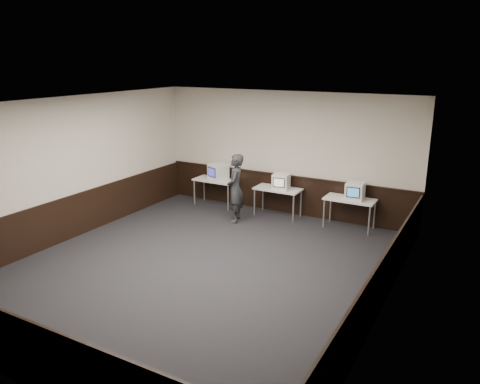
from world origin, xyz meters
The scene contains 18 objects.
floor centered at (0.00, 0.00, 0.00)m, with size 8.00×8.00×0.00m, color black.
ceiling centered at (0.00, 0.00, 3.20)m, with size 8.00×8.00×0.00m, color white.
back_wall centered at (0.00, 4.00, 1.60)m, with size 7.00×7.00×0.00m, color beige.
front_wall centered at (0.00, -4.00, 1.60)m, with size 7.00×7.00×0.00m, color beige.
left_wall centered at (-3.50, 0.00, 1.60)m, with size 8.00×8.00×0.00m, color beige.
right_wall centered at (3.50, 0.00, 1.60)m, with size 8.00×8.00×0.00m, color beige.
wainscot_back centered at (0.00, 3.98, 0.50)m, with size 6.98×0.04×1.00m, color black.
wainscot_front centered at (0.00, -3.98, 0.50)m, with size 6.98×0.04×1.00m, color black.
wainscot_left centered at (-3.48, 0.00, 0.50)m, with size 0.04×7.98×1.00m, color black.
wainscot_right centered at (3.48, 0.00, 0.50)m, with size 0.04×7.98×1.00m, color black.
wainscot_rail centered at (0.00, 3.96, 1.02)m, with size 6.98×0.06×0.04m, color black.
desk_left centered at (-1.90, 3.60, 0.68)m, with size 1.20×0.60×0.75m.
desk_center centered at (0.00, 3.60, 0.68)m, with size 1.20×0.60×0.75m.
desk_right centered at (1.90, 3.60, 0.68)m, with size 1.20×0.60×0.75m.
emac_left centered at (-1.83, 3.63, 0.97)m, with size 0.56×0.57×0.44m.
emac_center centered at (0.10, 3.57, 0.95)m, with size 0.46×0.48×0.40m.
emac_right centered at (2.01, 3.58, 0.96)m, with size 0.44×0.47×0.42m.
person centered at (-0.75, 2.70, 0.87)m, with size 0.63×0.41×1.73m, color #27282D.
Camera 1 is at (4.80, -7.05, 4.00)m, focal length 35.00 mm.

